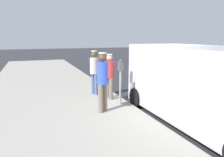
{
  "coord_description": "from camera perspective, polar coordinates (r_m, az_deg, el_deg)",
  "views": [
    {
      "loc": [
        4.15,
        6.53,
        2.41
      ],
      "look_at": [
        1.65,
        -0.23,
        1.05
      ],
      "focal_mm": 35.72,
      "sensor_mm": 36.0,
      "label": 1
    }
  ],
  "objects": [
    {
      "name": "ground_plane",
      "position": [
        8.11,
        11.66,
        -6.84
      ],
      "size": [
        80.0,
        80.0,
        0.0
      ],
      "primitive_type": "plane",
      "color": "#2D2D33"
    },
    {
      "name": "sidewalk_slab",
      "position": [
        6.97,
        -13.93,
        -9.22
      ],
      "size": [
        5.0,
        32.0,
        0.15
      ],
      "primitive_type": "cube",
      "color": "#9E998E",
      "rests_on": "ground"
    },
    {
      "name": "parking_meter_near",
      "position": [
        7.42,
        2.17,
        1.14
      ],
      "size": [
        0.14,
        0.18,
        1.52
      ],
      "color": "gray",
      "rests_on": "sidewalk_slab"
    },
    {
      "name": "pedestrian_in_blue",
      "position": [
        6.63,
        -2.39,
        0.12
      ],
      "size": [
        0.34,
        0.34,
        1.81
      ],
      "color": "#726656",
      "rests_on": "sidewalk_slab"
    },
    {
      "name": "pedestrian_in_gray",
      "position": [
        8.73,
        -4.54,
        2.3
      ],
      "size": [
        0.34,
        0.35,
        1.73
      ],
      "color": "#4C608C",
      "rests_on": "sidewalk_slab"
    },
    {
      "name": "pedestrian_in_red",
      "position": [
        8.08,
        -0.63,
        1.27
      ],
      "size": [
        0.34,
        0.36,
        1.64
      ],
      "color": "#726656",
      "rests_on": "sidewalk_slab"
    },
    {
      "name": "parked_van",
      "position": [
        6.42,
        22.32,
        -1.41
      ],
      "size": [
        2.13,
        5.2,
        2.15
      ],
      "color": "#BCBCC1",
      "rests_on": "ground"
    }
  ]
}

